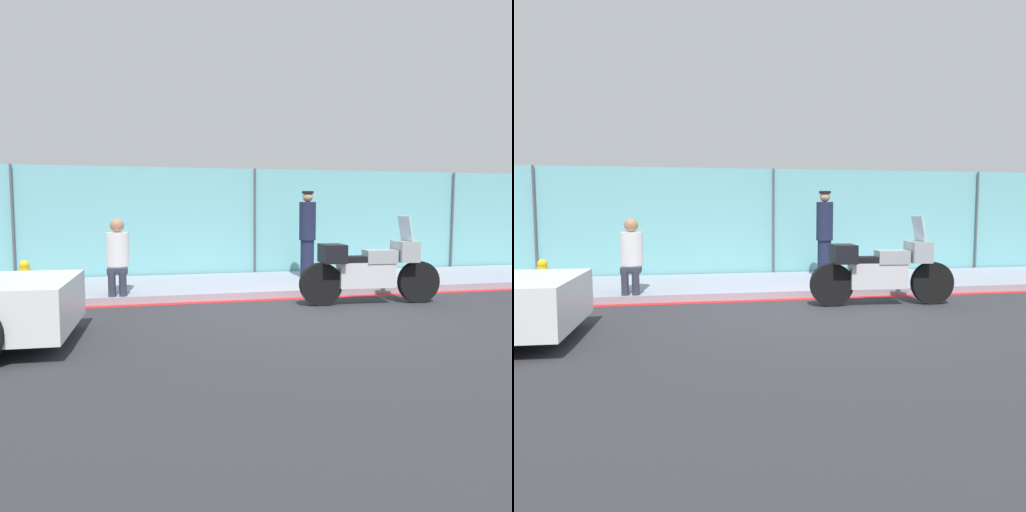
{
  "view_description": "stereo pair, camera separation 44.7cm",
  "coord_description": "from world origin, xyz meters",
  "views": [
    {
      "loc": [
        -2.56,
        -6.96,
        1.56
      ],
      "look_at": [
        -0.47,
        2.0,
        0.7
      ],
      "focal_mm": 35.0,
      "sensor_mm": 36.0,
      "label": 1
    },
    {
      "loc": [
        -2.13,
        -7.05,
        1.56
      ],
      "look_at": [
        -0.47,
        2.0,
        0.7
      ],
      "focal_mm": 35.0,
      "sensor_mm": 36.0,
      "label": 2
    }
  ],
  "objects": [
    {
      "name": "fire_hydrant",
      "position": [
        -4.54,
        2.42,
        0.4
      ],
      "size": [
        0.19,
        0.24,
        0.55
      ],
      "color": "gold",
      "rests_on": "sidewalk"
    },
    {
      "name": "officer_standing",
      "position": [
        0.87,
        2.97,
        1.06
      ],
      "size": [
        0.35,
        0.35,
        1.81
      ],
      "color": "#191E38",
      "rests_on": "sidewalk"
    },
    {
      "name": "person_seated_on_curb",
      "position": [
        -2.94,
        1.85,
        0.83
      ],
      "size": [
        0.39,
        0.67,
        1.28
      ],
      "color": "#2D3342",
      "rests_on": "sidewalk"
    },
    {
      "name": "curb_paint_stripe",
      "position": [
        0.0,
        1.3,
        0.0
      ],
      "size": [
        37.77,
        0.18,
        0.01
      ],
      "color": "red",
      "rests_on": "ground_plane"
    },
    {
      "name": "storefront_fence",
      "position": [
        0.0,
        4.2,
        1.24
      ],
      "size": [
        35.88,
        0.17,
        2.48
      ],
      "color": "#6BB2B7",
      "rests_on": "ground_plane"
    },
    {
      "name": "sidewalk",
      "position": [
        0.0,
        2.75,
        0.06
      ],
      "size": [
        37.77,
        2.71,
        0.13
      ],
      "color": "#8E93A3",
      "rests_on": "ground_plane"
    },
    {
      "name": "motorcycle",
      "position": [
        1.12,
        0.56,
        0.59
      ],
      "size": [
        2.4,
        0.6,
        1.46
      ],
      "rotation": [
        0.0,
        0.0,
        -0.07
      ],
      "color": "black",
      "rests_on": "ground_plane"
    },
    {
      "name": "ground_plane",
      "position": [
        0.0,
        0.0,
        0.0
      ],
      "size": [
        120.0,
        120.0,
        0.0
      ],
      "primitive_type": "plane",
      "color": "#2D2D33"
    }
  ]
}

